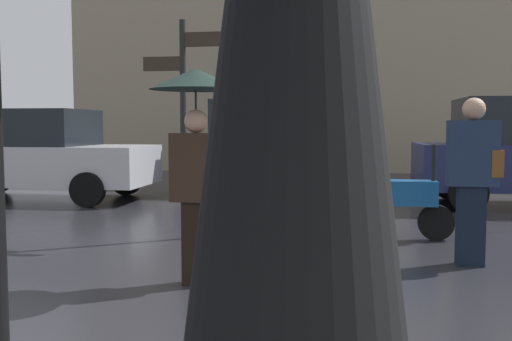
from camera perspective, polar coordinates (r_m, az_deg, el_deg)
pedestrian_with_umbrella at (r=5.27m, az=-6.00°, el=4.50°), size 0.85×0.85×1.99m
pedestrian_with_bag at (r=6.40m, az=20.83°, el=-0.07°), size 0.54×0.24×1.76m
parked_scooter at (r=7.65m, az=13.85°, el=-2.57°), size 1.37×0.32×1.23m
parked_car_left at (r=12.31m, az=-21.25°, el=1.58°), size 4.60×2.04×1.80m
parked_car_right at (r=12.68m, az=1.93°, el=2.40°), size 4.28×2.02×2.04m
street_signpost at (r=7.44m, az=-7.23°, el=6.29°), size 1.08×0.08×2.82m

